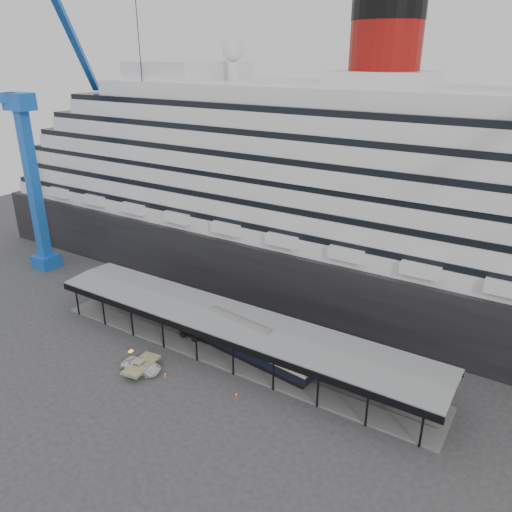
{
  "coord_description": "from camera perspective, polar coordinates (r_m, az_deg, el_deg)",
  "views": [
    {
      "loc": [
        33.2,
        -41.59,
        37.34
      ],
      "look_at": [
        1.75,
        8.0,
        13.31
      ],
      "focal_mm": 35.0,
      "sensor_mm": 36.0,
      "label": 1
    }
  ],
  "objects": [
    {
      "name": "ground",
      "position": [
        65.01,
        -5.22,
        -12.91
      ],
      "size": [
        200.0,
        200.0,
        0.0
      ],
      "primitive_type": "plane",
      "color": "#323234",
      "rests_on": "ground"
    },
    {
      "name": "traffic_cone_left",
      "position": [
        66.87,
        -11.83,
        -11.83
      ],
      "size": [
        0.5,
        0.5,
        0.8
      ],
      "rotation": [
        0.0,
        0.0,
        -0.26
      ],
      "color": "#D9450C",
      "rests_on": "ground"
    },
    {
      "name": "crane_blue",
      "position": [
        95.71,
        -23.88,
        9.92
      ],
      "size": [
        22.63,
        19.19,
        47.6
      ],
      "color": "blue",
      "rests_on": "ground"
    },
    {
      "name": "cruise_ship",
      "position": [
        82.92,
        8.01,
        8.8
      ],
      "size": [
        130.0,
        30.0,
        43.9
      ],
      "color": "black",
      "rests_on": "ground"
    },
    {
      "name": "platform_canopy",
      "position": [
        67.05,
        -2.67,
        -9.22
      ],
      "size": [
        56.0,
        9.18,
        5.3
      ],
      "color": "slate",
      "rests_on": "ground"
    },
    {
      "name": "traffic_cone_right",
      "position": [
        60.38,
        -2.28,
        -15.57
      ],
      "size": [
        0.41,
        0.41,
        0.66
      ],
      "rotation": [
        0.0,
        0.0,
        0.25
      ],
      "color": "#D0420B",
      "rests_on": "ground"
    },
    {
      "name": "port_truck",
      "position": [
        65.93,
        -12.96,
        -12.15
      ],
      "size": [
        5.4,
        3.02,
        1.42
      ],
      "primitive_type": "imported",
      "rotation": [
        0.0,
        0.0,
        1.7
      ],
      "color": "white",
      "rests_on": "ground"
    },
    {
      "name": "traffic_cone_mid",
      "position": [
        64.44,
        -10.34,
        -13.21
      ],
      "size": [
        0.42,
        0.42,
        0.69
      ],
      "rotation": [
        0.0,
        0.0,
        -0.22
      ],
      "color": "#E7600C",
      "rests_on": "ground"
    },
    {
      "name": "pullman_carriage",
      "position": [
        66.3,
        -1.82,
        -9.27
      ],
      "size": [
        22.78,
        5.65,
        22.18
      ],
      "rotation": [
        0.0,
        0.0,
        -0.12
      ],
      "color": "black",
      "rests_on": "ground"
    }
  ]
}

